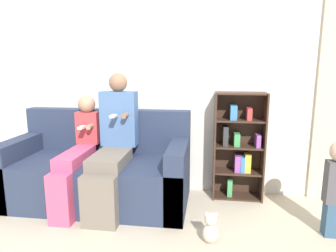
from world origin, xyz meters
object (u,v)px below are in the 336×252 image
Objects in this scene: bookshelf at (239,146)px; teddy_bear at (210,229)px; child_seated at (76,152)px; adult_seated at (113,141)px; couch at (99,173)px.

bookshelf is 1.09m from teddy_bear.
bookshelf is (1.63, 0.47, -0.00)m from child_seated.
adult_seated reaches higher than teddy_bear.
adult_seated is at bearing -161.96° from bookshelf.
child_seated is at bearing -164.07° from bookshelf.
bookshelf is (1.46, 0.33, 0.26)m from couch.
teddy_bear is (-0.29, -0.95, -0.45)m from bookshelf.
bookshelf is (1.26, 0.41, -0.11)m from adult_seated.
child_seated is at bearing -171.68° from adult_seated.
adult_seated is at bearing 8.32° from child_seated.
teddy_bear is at bearing -29.06° from adult_seated.
adult_seated is 1.21× the size of child_seated.
couch is 1.62× the size of bookshelf.
couch is at bearing 156.36° from adult_seated.
couch is 7.03× the size of teddy_bear.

